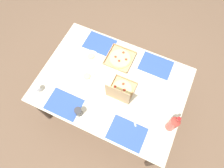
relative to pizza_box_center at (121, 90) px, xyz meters
The scene contains 16 objects.
ground_plane 0.83m from the pizza_box_center, 19.24° to the right, with size 6.00×6.00×0.00m, color brown.
dining_table 0.19m from the pizza_box_center, 19.24° to the right, with size 1.58×1.14×0.77m.
placemat_near_left 0.52m from the pizza_box_center, 116.57° to the right, with size 0.36×0.26×0.00m, color #2D4C9E.
placemat_near_right 0.67m from the pizza_box_center, 43.95° to the right, with size 0.36×0.26×0.00m, color #2D4C9E.
placemat_far_left 0.44m from the pizza_box_center, 121.61° to the left, with size 0.36×0.26×0.00m, color #2D4C9E.
placemat_far_right 0.61m from the pizza_box_center, 38.08° to the left, with size 0.36×0.26×0.00m, color #2D4C9E.
pizza_box_center is the anchor object (origin of this frame).
pizza_box_edge_far 0.41m from the pizza_box_center, 64.74° to the right, with size 0.30×0.30×0.04m.
plate_far_left 0.54m from the pizza_box_center, 25.28° to the right, with size 0.21×0.21×0.03m.
plate_near_right 0.43m from the pizza_box_center, ahead, with size 0.21×0.21×0.03m.
soda_bottle 0.61m from the pizza_box_center, 166.69° to the left, with size 0.09×0.09×0.32m.
cup_red 0.88m from the pizza_box_center, 23.86° to the left, with size 0.07×0.07×0.09m, color silver.
cup_clear_left 0.49m from the pizza_box_center, 53.68° to the left, with size 0.07×0.07×0.11m, color #333338.
fork_by_far_right 0.79m from the pizza_box_center, 26.59° to the right, with size 0.19×0.02×0.01m, color #B7B7BC.
fork_by_near_left 0.31m from the pizza_box_center, 137.76° to the left, with size 0.19×0.02×0.01m, color #B7B7BC.
fork_by_near_right 0.79m from the pizza_box_center, 10.11° to the left, with size 0.19×0.02×0.01m, color #B7B7BC.
Camera 1 is at (-0.37, 0.81, 2.75)m, focal length 31.96 mm.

